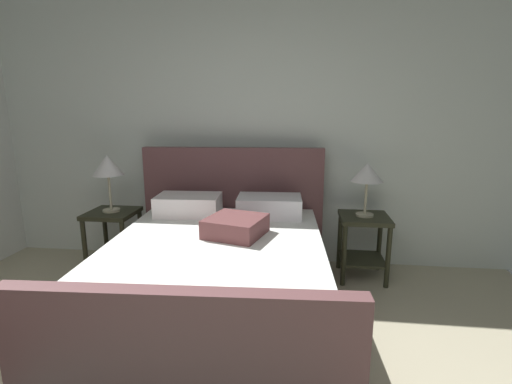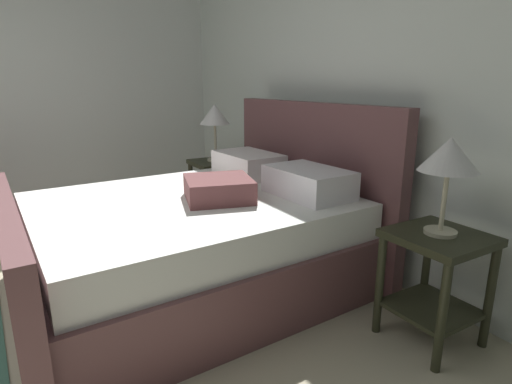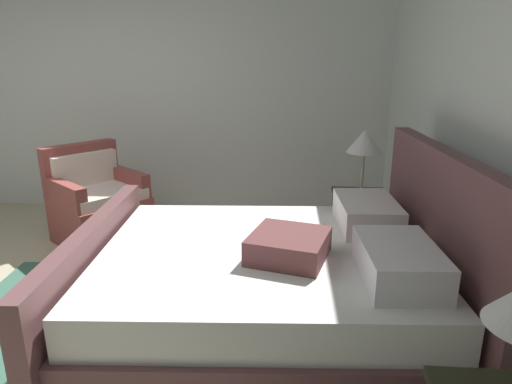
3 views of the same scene
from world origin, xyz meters
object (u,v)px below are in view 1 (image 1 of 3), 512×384
object	(u,v)px
nightstand_left	(113,231)
table_lamp_left	(108,167)
bed	(218,272)
nightstand_right	(363,236)
table_lamp_right	(367,174)

from	to	relation	value
nightstand_left	table_lamp_left	xyz separation A→B (m)	(-0.00, 0.00, 0.62)
nightstand_left	table_lamp_left	distance (m)	0.62
bed	nightstand_right	bearing A→B (deg)	34.27
nightstand_right	table_lamp_right	world-z (taller)	table_lamp_right
bed	table_lamp_right	world-z (taller)	bed
bed	nightstand_right	distance (m)	1.44
nightstand_left	nightstand_right	bearing A→B (deg)	2.97
table_lamp_right	nightstand_right	bearing A→B (deg)	-135.00
table_lamp_left	bed	bearing A→B (deg)	-30.09
nightstand_right	table_lamp_right	xyz separation A→B (m)	(0.00, 0.00, 0.58)
table_lamp_right	nightstand_left	size ratio (longest dim) A/B	0.81
bed	table_lamp_right	size ratio (longest dim) A/B	4.51
nightstand_left	table_lamp_left	size ratio (longest dim) A/B	1.12
table_lamp_right	table_lamp_left	bearing A→B (deg)	-177.03
nightstand_right	nightstand_left	distance (m)	2.38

